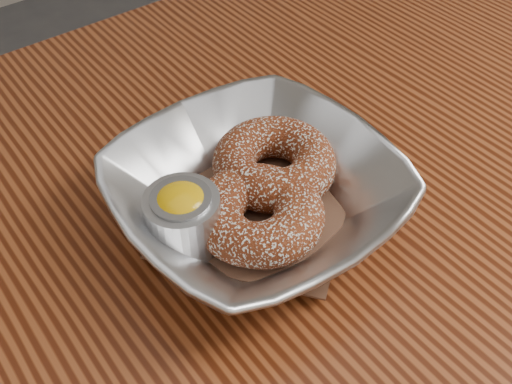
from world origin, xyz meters
TOP-DOWN VIEW (x-y plane):
  - table at (0.00, 0.00)m, footprint 1.20×0.80m
  - serving_bowl at (-0.09, 0.03)m, footprint 0.22×0.22m
  - parchment at (-0.09, 0.03)m, footprint 0.20×0.20m
  - donut_back at (-0.06, 0.05)m, footprint 0.12×0.12m
  - donut_front at (-0.10, 0.01)m, footprint 0.13×0.13m
  - donut_extra at (-0.10, 0.01)m, footprint 0.12×0.12m
  - ramekin at (-0.16, 0.04)m, footprint 0.06×0.06m

SIDE VIEW (x-z plane):
  - table at x=0.00m, z-range 0.28..1.03m
  - parchment at x=-0.09m, z-range 0.76..0.76m
  - donut_extra at x=-0.10m, z-range 0.76..0.79m
  - donut_front at x=-0.10m, z-range 0.76..0.80m
  - serving_bowl at x=-0.09m, z-range 0.75..0.81m
  - donut_back at x=-0.06m, z-range 0.76..0.80m
  - ramekin at x=-0.16m, z-range 0.76..0.81m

